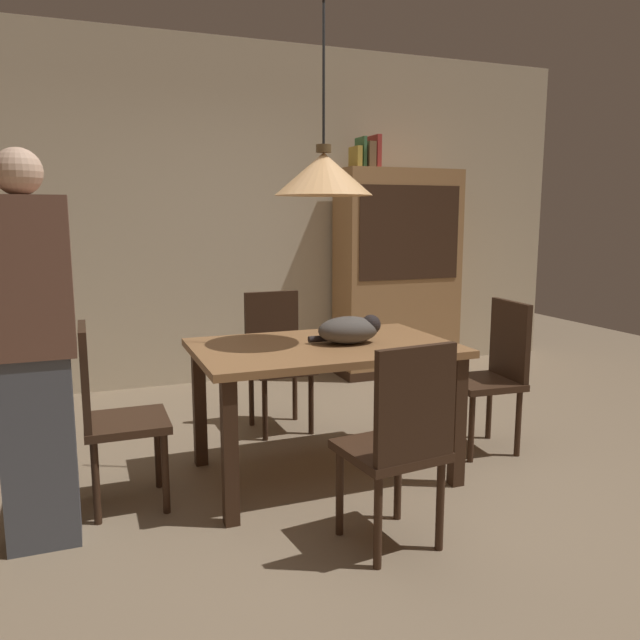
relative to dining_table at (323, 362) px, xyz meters
The scene contains 15 objects.
ground 0.75m from the dining_table, 75.75° to the right, with size 10.00×10.00×0.00m, color #847056.
back_wall 2.42m from the dining_table, 87.63° to the left, with size 6.40×0.10×2.90m, color beige.
dining_table is the anchor object (origin of this frame).
chair_right_side 1.14m from the dining_table, ahead, with size 0.43×0.43×0.93m.
chair_near_front 0.89m from the dining_table, 89.41° to the right, with size 0.44×0.44×0.93m.
chair_far_back 0.89m from the dining_table, 90.08° to the left, with size 0.41×0.41×0.93m.
chair_left_side 1.14m from the dining_table, behind, with size 0.40×0.40×0.93m.
cat_sleeping 0.23m from the dining_table, 10.82° to the right, with size 0.39×0.24×0.16m.
pendant_lamp 1.01m from the dining_table, behind, with size 0.52×0.52×1.30m.
hutch_bookcase 2.46m from the dining_table, 52.72° to the left, with size 1.12×0.45×1.85m.
book_yellow_short 2.56m from the dining_table, 61.58° to the left, with size 0.04×0.20×0.18m, color gold.
book_green_slim 2.61m from the dining_table, 60.44° to the left, with size 0.03×0.20×0.26m, color #427A4C.
book_brown_thick 2.62m from the dining_table, 59.10° to the left, with size 0.06×0.24×0.22m, color brown.
book_red_tall 2.67m from the dining_table, 57.67° to the left, with size 0.04×0.22×0.28m, color #B73833.
person_standing 1.47m from the dining_table, 169.79° to the right, with size 0.36×0.22×1.72m.
Camera 1 is at (-1.32, -2.76, 1.45)m, focal length 35.21 mm.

